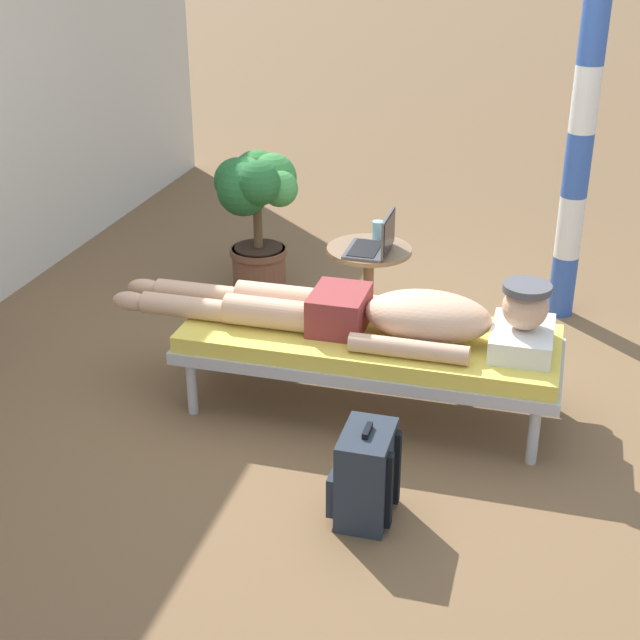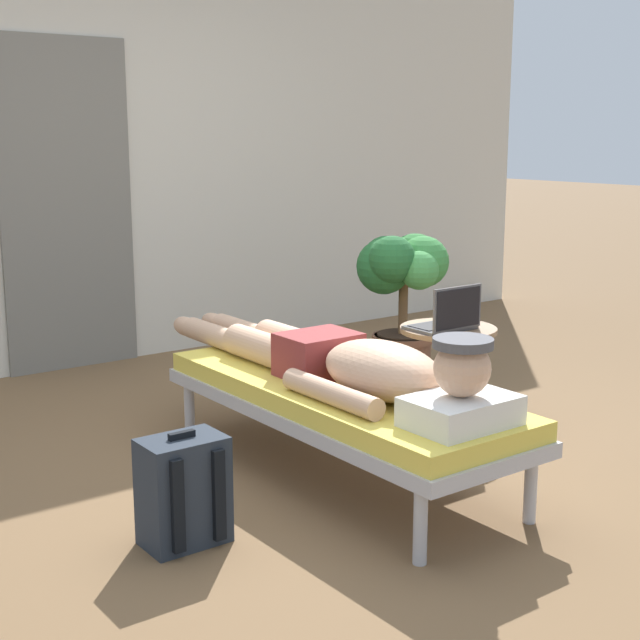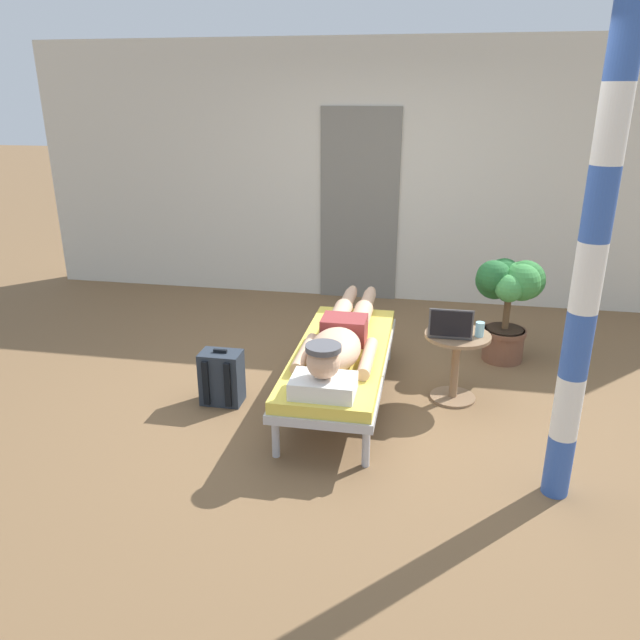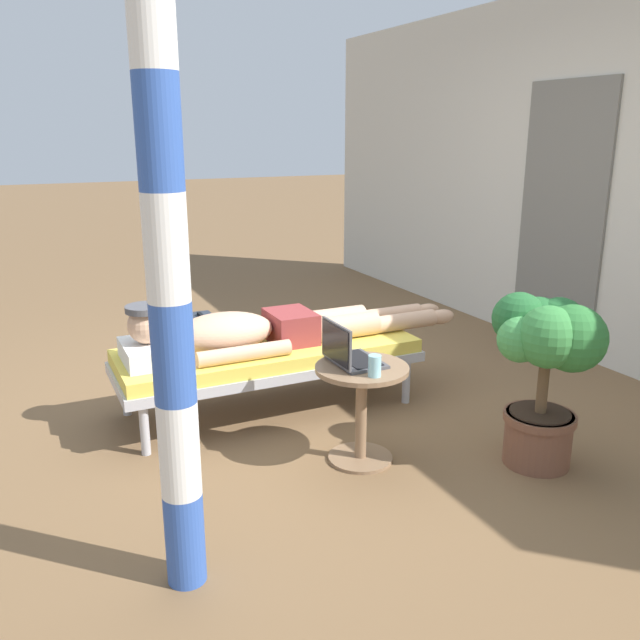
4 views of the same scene
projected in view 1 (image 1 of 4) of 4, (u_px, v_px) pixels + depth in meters
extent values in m
plane|color=brown|center=(347.00, 401.00, 4.65)|extent=(40.00, 40.00, 0.00)
cylinder|color=#B7B7BC|center=(192.00, 388.00, 4.49)|extent=(0.05, 0.05, 0.28)
cylinder|color=#B7B7BC|center=(233.00, 337.00, 4.99)|extent=(0.05, 0.05, 0.28)
cylinder|color=#B7B7BC|center=(533.00, 436.00, 4.10)|extent=(0.05, 0.05, 0.28)
cylinder|color=#B7B7BC|center=(541.00, 376.00, 4.60)|extent=(0.05, 0.05, 0.28)
cube|color=#B7B7BC|center=(369.00, 351.00, 4.47)|extent=(0.67, 1.84, 0.06)
cube|color=#E5CC4C|center=(369.00, 339.00, 4.44)|extent=(0.65, 1.80, 0.08)
cube|color=white|center=(522.00, 339.00, 4.23)|extent=(0.40, 0.28, 0.11)
sphere|color=#D8A884|center=(525.00, 307.00, 4.16)|extent=(0.21, 0.21, 0.21)
cylinder|color=#4C4C51|center=(527.00, 288.00, 4.12)|extent=(0.22, 0.22, 0.03)
ellipsoid|color=#D8A884|center=(428.00, 316.00, 4.31)|extent=(0.35, 0.60, 0.23)
cylinder|color=#D8A884|center=(408.00, 349.00, 4.16)|extent=(0.09, 0.55, 0.09)
cylinder|color=#D8A884|center=(424.00, 310.00, 4.54)|extent=(0.09, 0.55, 0.09)
cube|color=maroon|center=(339.00, 310.00, 4.42)|extent=(0.33, 0.26, 0.19)
cylinder|color=#D8A884|center=(267.00, 313.00, 4.43)|extent=(0.15, 0.42, 0.15)
cylinder|color=#D8A884|center=(185.00, 307.00, 4.55)|extent=(0.11, 0.44, 0.11)
ellipsoid|color=#D8A884|center=(131.00, 301.00, 4.62)|extent=(0.09, 0.20, 0.10)
cylinder|color=#D8A884|center=(278.00, 299.00, 4.58)|extent=(0.15, 0.42, 0.15)
cylinder|color=#D8A884|center=(198.00, 293.00, 4.69)|extent=(0.11, 0.44, 0.11)
ellipsoid|color=#D8A884|center=(146.00, 288.00, 4.77)|extent=(0.09, 0.20, 0.10)
cylinder|color=#8C6B4C|center=(367.00, 330.00, 5.37)|extent=(0.34, 0.34, 0.02)
cylinder|color=#8C6B4C|center=(368.00, 291.00, 5.26)|extent=(0.06, 0.06, 0.48)
cylinder|color=#8C6B4C|center=(369.00, 250.00, 5.15)|extent=(0.48, 0.48, 0.02)
cube|color=#4C4C51|center=(367.00, 250.00, 5.09)|extent=(0.31, 0.22, 0.02)
cube|color=black|center=(365.00, 248.00, 5.09)|extent=(0.27, 0.15, 0.00)
cube|color=#4C4C51|center=(388.00, 233.00, 5.02)|extent=(0.31, 0.01, 0.21)
cube|color=black|center=(390.00, 233.00, 5.01)|extent=(0.29, 0.00, 0.19)
cylinder|color=#99D8E5|center=(378.00, 230.00, 5.25)|extent=(0.06, 0.06, 0.11)
cube|color=#262D38|center=(366.00, 475.00, 3.73)|extent=(0.30, 0.20, 0.40)
cube|color=#262D38|center=(337.00, 484.00, 3.78)|extent=(0.23, 0.04, 0.18)
cube|color=black|center=(389.00, 491.00, 3.63)|extent=(0.04, 0.02, 0.34)
cube|color=black|center=(397.00, 468.00, 3.77)|extent=(0.04, 0.02, 0.34)
cube|color=black|center=(367.00, 431.00, 3.63)|extent=(0.10, 0.02, 0.02)
cylinder|color=brown|center=(259.00, 269.00, 5.88)|extent=(0.34, 0.34, 0.28)
cylinder|color=brown|center=(259.00, 251.00, 5.83)|extent=(0.37, 0.37, 0.04)
cylinder|color=#332319|center=(258.00, 247.00, 5.82)|extent=(0.31, 0.31, 0.01)
cylinder|color=brown|center=(258.00, 223.00, 5.75)|extent=(0.06, 0.06, 0.33)
sphere|color=#2D7233|center=(257.00, 176.00, 5.75)|extent=(0.33, 0.33, 0.33)
sphere|color=#429347|center=(252.00, 179.00, 5.71)|extent=(0.30, 0.30, 0.30)
sphere|color=#23602D|center=(237.00, 181.00, 5.62)|extent=(0.29, 0.29, 0.29)
sphere|color=#23602D|center=(243.00, 189.00, 5.55)|extent=(0.33, 0.33, 0.33)
sphere|color=#23602D|center=(258.00, 183.00, 5.47)|extent=(0.27, 0.27, 0.27)
sphere|color=#429347|center=(280.00, 189.00, 5.59)|extent=(0.23, 0.23, 0.23)
sphere|color=#38843D|center=(272.00, 178.00, 5.68)|extent=(0.30, 0.30, 0.30)
cylinder|color=#3359B2|center=(563.00, 285.00, 5.53)|extent=(0.15, 0.15, 0.37)
cylinder|color=white|center=(570.00, 227.00, 5.37)|extent=(0.15, 0.15, 0.37)
cylinder|color=#3359B2|center=(577.00, 165.00, 5.21)|extent=(0.15, 0.15, 0.37)
cylinder|color=white|center=(586.00, 99.00, 5.05)|extent=(0.15, 0.15, 0.37)
cylinder|color=#3359B2|center=(594.00, 29.00, 4.89)|extent=(0.15, 0.15, 0.37)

